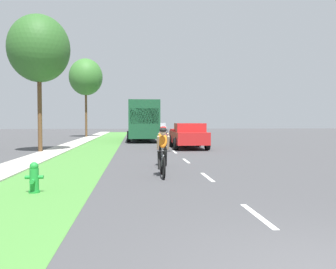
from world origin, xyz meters
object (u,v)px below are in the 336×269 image
Objects in this scene: pickup_red at (188,136)px; street_tree_far at (86,77)px; cyclist_lead at (163,151)px; bus_dark_green at (143,119)px; sedan_silver at (159,128)px; street_tree_near at (39,49)px; fire_hydrant_green at (34,178)px; suv_blue at (141,126)px; cyclist_trailing at (163,146)px.

pickup_red is 20.47m from street_tree_far.
bus_dark_green is (-0.11, 22.49, 1.17)m from cyclist_lead.
street_tree_near reaches higher than sedan_silver.
sedan_silver is (2.59, 38.60, -0.04)m from cyclist_lead.
sedan_silver reaches higher than fire_hydrant_green.
street_tree_near is at bearing -99.18° from suv_blue.
fire_hydrant_green is at bearing -98.28° from sedan_silver.
street_tree_far reaches higher than street_tree_near.
suv_blue reaches higher than fire_hydrant_green.
bus_dark_green is (3.26, 24.77, 1.61)m from fire_hydrant_green.
pickup_red is at bearing -86.26° from suv_blue.
street_tree_far reaches higher than sedan_silver.
suv_blue reaches higher than pickup_red.
cyclist_trailing reaches higher than sedan_silver.
street_tree_far is (-0.01, 19.70, 0.80)m from street_tree_near.
street_tree_near is (-6.13, -12.89, 3.87)m from bus_dark_green.
street_tree_far reaches higher than fire_hydrant_green.
cyclist_lead is 2.60m from cyclist_trailing.
cyclist_lead is (3.36, 2.28, 0.44)m from fire_hydrant_green.
cyclist_trailing is 19.94m from bus_dark_green.
cyclist_lead is at bearing -94.71° from cyclist_trailing.
street_tree_far reaches higher than pickup_red.
street_tree_far is at bearing 95.21° from fire_hydrant_green.
fire_hydrant_green is 25.04m from bus_dark_green.
cyclist_trailing is 0.40× the size of sedan_silver.
fire_hydrant_green is at bearing -97.49° from bus_dark_green.
cyclist_lead is at bearing -93.83° from sedan_silver.
cyclist_lead is 22.52m from bus_dark_green.
street_tree_near reaches higher than fire_hydrant_green.
street_tree_near reaches higher than cyclist_lead.
cyclist_trailing is 0.34× the size of pickup_red.
cyclist_lead reaches higher than fire_hydrant_green.
sedan_silver is at bearing 86.17° from cyclist_lead.
cyclist_lead and cyclist_trailing have the same top height.
street_tree_far is (-2.88, 31.58, 6.28)m from fire_hydrant_green.
bus_dark_green is 1.50× the size of street_tree_near.
street_tree_near is 0.89× the size of street_tree_far.
fire_hydrant_green is 4.09m from cyclist_lead.
sedan_silver is 10.82m from suv_blue.
fire_hydrant_green is 6.06m from cyclist_trailing.
cyclist_trailing is 28.09m from street_tree_far.
street_tree_near is (-6.24, 9.60, 5.04)m from cyclist_lead.
cyclist_trailing is at bearing -104.58° from pickup_red.
bus_dark_green is at bearing 82.51° from fire_hydrant_green.
street_tree_near reaches higher than cyclist_trailing.
suv_blue is at bearing 93.74° from pickup_red.
street_tree_far is at bearing 116.79° from pickup_red.
bus_dark_green is at bearing 104.19° from pickup_red.
suv_blue is at bearing 90.07° from cyclist_trailing.
suv_blue is (3.52, 51.42, 0.58)m from fire_hydrant_green.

